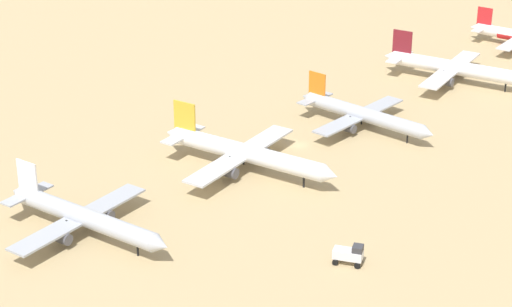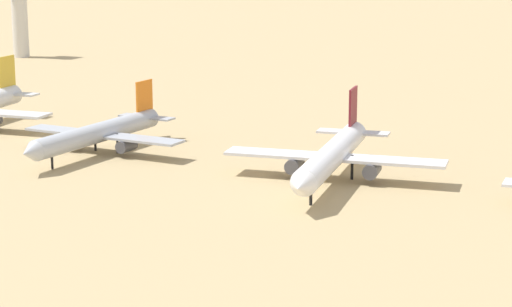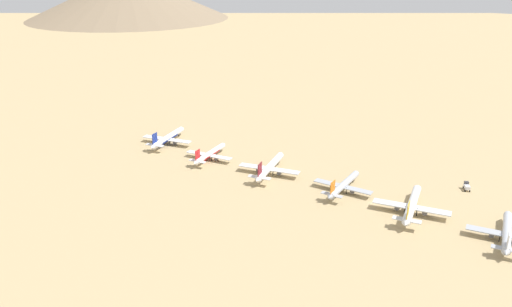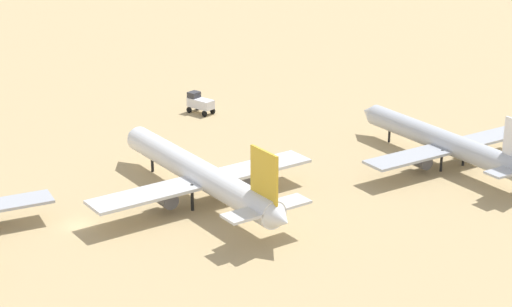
# 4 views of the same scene
# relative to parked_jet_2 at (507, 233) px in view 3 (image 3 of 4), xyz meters

# --- Properties ---
(ground_plane) EXTENTS (1800.00, 1800.00, 0.00)m
(ground_plane) POSITION_rel_parked_jet_2_xyz_m (7.48, 58.51, -3.81)
(ground_plane) COLOR tan
(parked_jet_2) EXTENTS (39.26, 31.87, 11.33)m
(parked_jet_2) POSITION_rel_parked_jet_2_xyz_m (0.00, 0.00, 0.00)
(parked_jet_2) COLOR #B2B7C1
(parked_jet_2) RESTS_ON ground
(parked_jet_3) EXTENTS (43.17, 35.12, 12.44)m
(parked_jet_3) POSITION_rel_parked_jet_2_xyz_m (6.38, 40.34, 0.38)
(parked_jet_3) COLOR silver
(parked_jet_3) RESTS_ON ground
(parked_jet_4) EXTENTS (37.62, 30.60, 10.85)m
(parked_jet_4) POSITION_rel_parked_jet_2_xyz_m (13.88, 75.57, -0.16)
(parked_jet_4) COLOR #B2B7C1
(parked_jet_4) RESTS_ON ground
(parked_jet_5) EXTENTS (41.77, 34.06, 12.05)m
(parked_jet_5) POSITION_rel_parked_jet_2_xyz_m (16.31, 118.06, 0.24)
(parked_jet_5) COLOR white
(parked_jet_5) RESTS_ON ground
(parked_jet_6) EXTENTS (35.41, 28.72, 10.22)m
(parked_jet_6) POSITION_rel_parked_jet_2_xyz_m (19.11, 158.06, -0.41)
(parked_jet_6) COLOR white
(parked_jet_6) RESTS_ON ground
(parked_jet_7) EXTENTS (40.30, 32.86, 11.62)m
(parked_jet_7) POSITION_rel_parked_jet_2_xyz_m (28.95, 195.39, 0.05)
(parked_jet_7) COLOR white
(parked_jet_7) RESTS_ON ground
(service_truck) EXTENTS (5.67, 4.23, 3.90)m
(service_truck) POSITION_rel_parked_jet_2_xyz_m (44.74, 21.03, -1.73)
(service_truck) COLOR silver
(service_truck) RESTS_ON ground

